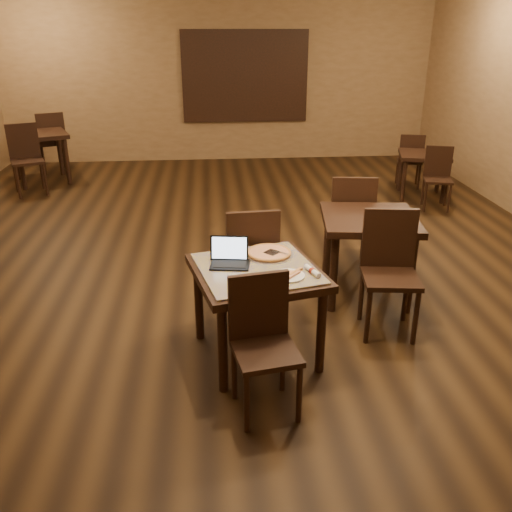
{
  "coord_description": "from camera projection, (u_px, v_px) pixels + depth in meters",
  "views": [
    {
      "loc": [
        -0.21,
        -5.59,
        2.46
      ],
      "look_at": [
        0.12,
        -1.86,
        0.85
      ],
      "focal_mm": 38.0,
      "sensor_mm": 36.0,
      "label": 1
    }
  ],
  "objects": [
    {
      "name": "ground",
      "position": [
        232.0,
        261.0,
        6.1
      ],
      "size": [
        10.0,
        10.0,
        0.0
      ],
      "primitive_type": "plane",
      "color": "black",
      "rests_on": "ground"
    },
    {
      "name": "wall_back",
      "position": [
        218.0,
        79.0,
        10.09
      ],
      "size": [
        8.0,
        0.02,
        3.0
      ],
      "primitive_type": "cube",
      "color": "#906F49",
      "rests_on": "ground"
    },
    {
      "name": "mural",
      "position": [
        245.0,
        77.0,
        10.07
      ],
      "size": [
        2.34,
        0.05,
        1.64
      ],
      "color": "#244F84",
      "rests_on": "wall_back"
    },
    {
      "name": "tiled_table",
      "position": [
        257.0,
        280.0,
        4.14
      ],
      "size": [
        1.11,
        1.11,
        0.76
      ],
      "rotation": [
        0.0,
        0.0,
        0.23
      ],
      "color": "black",
      "rests_on": "ground"
    },
    {
      "name": "chair_main_near",
      "position": [
        263.0,
        336.0,
        3.62
      ],
      "size": [
        0.48,
        0.48,
        0.96
      ],
      "rotation": [
        0.0,
        0.0,
        0.18
      ],
      "color": "black",
      "rests_on": "ground"
    },
    {
      "name": "chair_main_far",
      "position": [
        251.0,
        257.0,
        4.72
      ],
      "size": [
        0.48,
        0.48,
        1.04
      ],
      "rotation": [
        0.0,
        0.0,
        3.22
      ],
      "color": "black",
      "rests_on": "ground"
    },
    {
      "name": "laptop",
      "position": [
        230.0,
        257.0,
        4.15
      ],
      "size": [
        0.32,
        0.27,
        0.2
      ],
      "rotation": [
        0.0,
        0.0,
        -0.14
      ],
      "color": "black",
      "rests_on": "tiled_table"
    },
    {
      "name": "plate",
      "position": [
        289.0,
        276.0,
        3.94
      ],
      "size": [
        0.23,
        0.23,
        0.01
      ],
      "primitive_type": "cylinder",
      "color": "white",
      "rests_on": "tiled_table"
    },
    {
      "name": "pizza_slice",
      "position": [
        289.0,
        274.0,
        3.94
      ],
      "size": [
        0.27,
        0.27,
        0.02
      ],
      "primitive_type": null,
      "rotation": [
        0.0,
        0.0,
        0.83
      ],
      "color": "beige",
      "rests_on": "plate"
    },
    {
      "name": "pizza_pan",
      "position": [
        269.0,
        254.0,
        4.32
      ],
      "size": [
        0.4,
        0.4,
        0.01
      ],
      "primitive_type": "cylinder",
      "color": "silver",
      "rests_on": "tiled_table"
    },
    {
      "name": "pizza_whole",
      "position": [
        269.0,
        252.0,
        4.32
      ],
      "size": [
        0.36,
        0.36,
        0.02
      ],
      "color": "beige",
      "rests_on": "pizza_pan"
    },
    {
      "name": "spatula",
      "position": [
        272.0,
        252.0,
        4.3
      ],
      "size": [
        0.25,
        0.25,
        0.01
      ],
      "primitive_type": "cube",
      "rotation": [
        0.0,
        0.0,
        0.79
      ],
      "color": "silver",
      "rests_on": "pizza_whole"
    },
    {
      "name": "napkin_roll",
      "position": [
        312.0,
        271.0,
        3.99
      ],
      "size": [
        0.1,
        0.19,
        0.04
      ],
      "rotation": [
        0.0,
        0.0,
        0.34
      ],
      "color": "white",
      "rests_on": "tiled_table"
    },
    {
      "name": "other_table_a",
      "position": [
        424.0,
        161.0,
        8.14
      ],
      "size": [
        0.88,
        0.88,
        0.67
      ],
      "rotation": [
        0.0,
        0.0,
        -0.26
      ],
      "color": "black",
      "rests_on": "ground"
    },
    {
      "name": "other_table_a_chair_near",
      "position": [
        438.0,
        174.0,
        7.7
      ],
      "size": [
        0.46,
        0.46,
        0.87
      ],
      "rotation": [
        0.0,
        0.0,
        -0.26
      ],
      "color": "black",
      "rests_on": "ground"
    },
    {
      "name": "other_table_a_chair_far",
      "position": [
        410.0,
        158.0,
        8.63
      ],
      "size": [
        0.46,
        0.46,
        0.87
      ],
      "rotation": [
        0.0,
        0.0,
        2.89
      ],
      "color": "black",
      "rests_on": "ground"
    },
    {
      "name": "other_table_b",
      "position": [
        39.0,
        141.0,
        8.89
      ],
      "size": [
        1.14,
        1.14,
        0.82
      ],
      "rotation": [
        0.0,
        0.0,
        0.39
      ],
      "color": "black",
      "rests_on": "ground"
    },
    {
      "name": "other_table_b_chair_near",
      "position": [
        26.0,
        155.0,
        8.35
      ],
      "size": [
        0.6,
        0.6,
        1.06
      ],
      "rotation": [
        0.0,
        0.0,
        0.39
      ],
      "color": "black",
      "rests_on": "ground"
    },
    {
      "name": "other_table_b_chair_far",
      "position": [
        52.0,
        139.0,
        9.5
      ],
      "size": [
        0.6,
        0.6,
        1.06
      ],
      "rotation": [
        0.0,
        0.0,
        3.53
      ],
      "color": "black",
      "rests_on": "ground"
    },
    {
      "name": "other_table_c",
      "position": [
        369.0,
        230.0,
        5.09
      ],
      "size": [
        0.97,
        0.97,
        0.81
      ],
      "rotation": [
        0.0,
        0.0,
        -0.13
      ],
      "color": "black",
      "rests_on": "ground"
    },
    {
      "name": "other_table_c_chair_near",
      "position": [
        389.0,
        265.0,
        4.56
      ],
      "size": [
        0.51,
        0.51,
        1.05
      ],
      "rotation": [
        0.0,
        0.0,
        -0.13
      ],
      "color": "black",
      "rests_on": "ground"
    },
    {
      "name": "other_table_c_chair_far",
      "position": [
        351.0,
        217.0,
        5.68
      ],
      "size": [
        0.51,
        0.51,
        1.05
      ],
      "rotation": [
        0.0,
        0.0,
        3.02
      ],
      "color": "black",
      "rests_on": "ground"
    }
  ]
}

